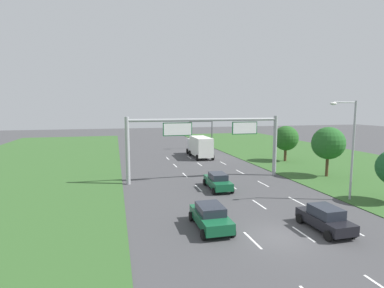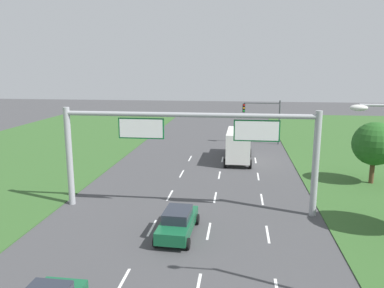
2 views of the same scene
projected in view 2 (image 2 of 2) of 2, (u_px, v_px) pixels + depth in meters
name	position (u px, v px, depth m)	size (l,w,h in m)	color
lane_dashes_inner_left	(122.00, 282.00, 17.14)	(0.14, 50.40, 0.01)	white
lane_dashes_inner_right	(198.00, 288.00, 16.71)	(0.14, 50.40, 0.01)	white
car_lead_silver	(178.00, 222.00, 21.88)	(2.16, 4.54, 1.58)	#145633
box_truck	(239.00, 144.00, 39.41)	(2.80, 8.26, 3.31)	silver
sign_gantry	(189.00, 140.00, 24.98)	(17.24, 0.44, 7.00)	#9EA0A5
traffic_light_mast	(264.00, 114.00, 47.36)	(4.76, 0.49, 5.60)	#47494F
roadside_tree_far	(375.00, 144.00, 31.02)	(3.62, 3.62, 5.27)	#513823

